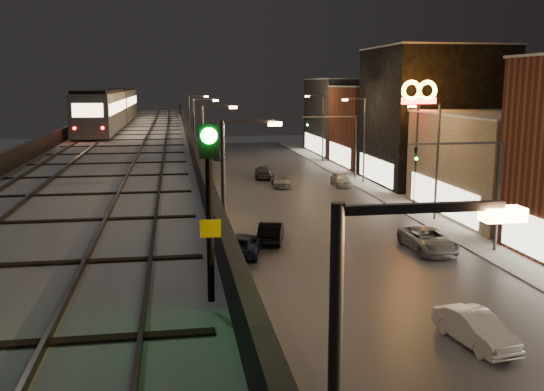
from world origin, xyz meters
TOP-DOWN VIEW (x-y plane):
  - road_surface at (7.50, 35.00)m, footprint 17.00×120.00m
  - sidewalk_right at (17.50, 35.00)m, footprint 4.00×120.00m
  - under_viaduct_pavement at (-6.00, 35.00)m, footprint 11.00×120.00m
  - elevated_viaduct at (-6.00, 31.84)m, footprint 9.00×100.00m
  - viaduct_trackbed at (-6.01, 31.97)m, footprint 8.40×100.00m
  - viaduct_parapet_streetside at (-1.65, 32.00)m, footprint 0.30×100.00m
  - viaduct_parapet_far at (-10.35, 32.00)m, footprint 0.30×100.00m
  - building_c at (23.99, 32.00)m, footprint 12.20×15.20m
  - building_d at (23.99, 48.00)m, footprint 12.20×13.20m
  - building_e at (23.99, 62.00)m, footprint 12.20×12.20m
  - building_f at (23.99, 76.00)m, footprint 12.20×16.20m
  - streetlight_left_1 at (-0.43, 13.00)m, footprint 2.57×0.28m
  - streetlight_left_2 at (-0.43, 31.00)m, footprint 2.57×0.28m
  - streetlight_right_2 at (16.73, 31.00)m, footprint 2.56×0.28m
  - streetlight_left_3 at (-0.43, 49.00)m, footprint 2.57×0.28m
  - streetlight_right_3 at (16.73, 49.00)m, footprint 2.56×0.28m
  - streetlight_left_4 at (-0.43, 67.00)m, footprint 2.57×0.28m
  - streetlight_right_4 at (16.73, 67.00)m, footprint 2.56×0.28m
  - traffic_light_rig_a at (15.84, 22.00)m, footprint 6.10×0.34m
  - traffic_light_rig_b at (15.84, 52.00)m, footprint 6.10×0.34m
  - subway_train at (-8.50, 47.95)m, footprint 2.79×33.58m
  - rail_signal at (-2.10, -1.84)m, footprint 0.36×0.44m
  - car_near_white at (3.48, 26.44)m, footprint 2.45×4.51m
  - car_mid_silver at (1.33, 23.83)m, footprint 3.24×5.03m
  - car_mid_dark at (6.98, 53.90)m, footprint 2.41×4.80m
  - car_far_white at (3.09, 71.22)m, footprint 2.73×4.20m
  - car_onc_silver at (9.08, 9.28)m, footprint 2.08×4.29m
  - car_onc_dark at (12.88, 22.72)m, footprint 2.46×5.21m
  - car_onc_white at (7.91, 48.11)m, footprint 2.01×4.36m
  - car_onc_red at (14.12, 47.51)m, footprint 1.70×4.02m
  - sign_mcdonalds at (18.00, 37.42)m, footprint 3.16×0.35m

SIDE VIEW (x-z plane):
  - road_surface at x=7.50m, z-range 0.00..0.06m
  - under_viaduct_pavement at x=-6.00m, z-range 0.00..0.06m
  - sidewalk_right at x=17.50m, z-range 0.00..0.14m
  - car_onc_white at x=7.91m, z-range 0.00..1.24m
  - car_mid_silver at x=1.33m, z-range 0.00..1.29m
  - car_far_white at x=3.09m, z-range 0.00..1.33m
  - car_mid_dark at x=6.98m, z-range 0.00..1.34m
  - car_onc_silver at x=9.08m, z-range 0.00..1.35m
  - car_onc_red at x=14.12m, z-range 0.00..1.36m
  - car_near_white at x=3.48m, z-range 0.00..1.41m
  - car_onc_dark at x=12.88m, z-range 0.00..1.44m
  - building_c at x=23.99m, z-range 0.00..8.16m
  - traffic_light_rig_a at x=15.84m, z-range 1.00..8.00m
  - traffic_light_rig_b at x=15.84m, z-range 1.00..8.00m
  - building_e at x=23.99m, z-range 0.00..10.16m
  - streetlight_left_1 at x=-0.43m, z-range 0.74..9.74m
  - streetlight_left_2 at x=-0.43m, z-range 0.74..9.74m
  - streetlight_right_2 at x=16.73m, z-range 0.74..9.74m
  - streetlight_left_3 at x=-0.43m, z-range 0.74..9.74m
  - streetlight_right_3 at x=16.73m, z-range 0.74..9.74m
  - streetlight_left_4 at x=-0.43m, z-range 0.74..9.74m
  - streetlight_right_4 at x=16.73m, z-range 0.74..9.74m
  - building_f at x=23.99m, z-range 0.00..11.16m
  - elevated_viaduct at x=-6.00m, z-range 2.47..8.77m
  - viaduct_trackbed at x=-6.01m, z-range 6.23..6.55m
  - viaduct_parapet_streetside at x=-1.65m, z-range 6.30..7.40m
  - viaduct_parapet_far at x=-10.35m, z-range 6.30..7.40m
  - building_d at x=23.99m, z-range 0.00..14.16m
  - subway_train at x=-8.50m, z-range 6.61..9.94m
  - sign_mcdonalds at x=18.00m, z-range 3.46..14.19m
  - rail_signal at x=-2.10m, z-range 7.28..10.44m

